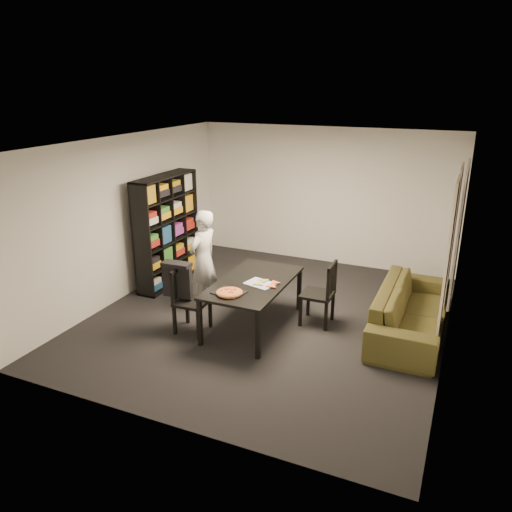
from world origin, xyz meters
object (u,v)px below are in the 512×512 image
at_px(person, 203,260).
at_px(pepperoni_pizza, 229,292).
at_px(chair_left, 186,295).
at_px(baking_tray, 229,292).
at_px(sofa, 411,310).
at_px(bookshelf, 167,230).
at_px(dining_table, 253,285).
at_px(chair_right, 324,290).

height_order(person, pepperoni_pizza, person).
bearing_deg(chair_left, baking_tray, -94.74).
bearing_deg(sofa, chair_left, 112.44).
height_order(bookshelf, pepperoni_pizza, bookshelf).
bearing_deg(dining_table, baking_tray, -104.39).
bearing_deg(dining_table, person, 161.86).
bearing_deg(baking_tray, dining_table, 75.61).
bearing_deg(dining_table, sofa, 19.13).
bearing_deg(person, dining_table, 80.67).
bearing_deg(chair_right, chair_left, -61.80).
distance_m(dining_table, sofa, 2.25).
bearing_deg(bookshelf, chair_left, -49.52).
height_order(chair_left, chair_right, chair_right).
height_order(chair_right, sofa, chair_right).
bearing_deg(baking_tray, chair_right, 43.41).
height_order(chair_right, pepperoni_pizza, chair_right).
xyz_separation_m(dining_table, sofa, (2.11, 0.73, -0.31)).
distance_m(bookshelf, baking_tray, 2.43).
xyz_separation_m(dining_table, pepperoni_pizza, (-0.10, -0.54, 0.09)).
relative_size(bookshelf, baking_tray, 4.75).
height_order(chair_left, sofa, chair_left).
bearing_deg(baking_tray, chair_left, 178.06).
bearing_deg(sofa, dining_table, 109.13).
bearing_deg(person, bookshelf, -112.28).
relative_size(chair_right, pepperoni_pizza, 2.73).
xyz_separation_m(chair_left, sofa, (2.93, 1.21, -0.20)).
distance_m(person, sofa, 3.15).
distance_m(dining_table, chair_right, 1.02).
height_order(person, sofa, person).
bearing_deg(sofa, pepperoni_pizza, 120.02).
xyz_separation_m(bookshelf, baking_tray, (1.93, -1.47, -0.24)).
distance_m(baking_tray, pepperoni_pizza, 0.06).
xyz_separation_m(chair_right, baking_tray, (-1.03, -0.98, 0.17)).
relative_size(pepperoni_pizza, sofa, 0.15).
distance_m(baking_tray, sofa, 2.58).
height_order(dining_table, pepperoni_pizza, pepperoni_pizza).
bearing_deg(dining_table, chair_right, 27.69).
xyz_separation_m(baking_tray, pepperoni_pizza, (0.03, -0.04, 0.02)).
height_order(chair_right, person, person).
relative_size(dining_table, sofa, 0.74).
bearing_deg(pepperoni_pizza, bookshelf, 142.26).
bearing_deg(chair_left, person, 8.86).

